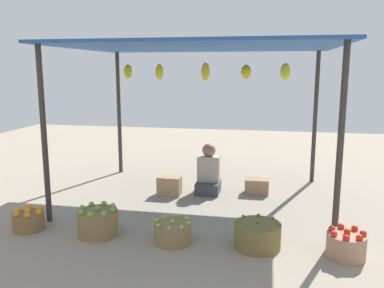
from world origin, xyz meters
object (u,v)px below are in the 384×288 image
(vendor_person, at_px, (209,174))
(wooden_crate_stacked_rear, at_px, (169,186))
(basket_limes, at_px, (173,232))
(basket_green_apples, at_px, (98,222))
(basket_green_chilies, at_px, (257,235))
(wooden_crate_near_vendor, at_px, (257,186))
(basket_red_tomatoes, at_px, (346,245))
(basket_oranges, at_px, (29,220))

(vendor_person, distance_m, wooden_crate_stacked_rear, 0.64)
(basket_limes, height_order, wooden_crate_stacked_rear, wooden_crate_stacked_rear)
(basket_green_apples, xyz_separation_m, basket_limes, (0.91, -0.04, -0.04))
(basket_green_apples, distance_m, basket_green_chilies, 1.84)
(basket_limes, height_order, wooden_crate_near_vendor, basket_limes)
(vendor_person, xyz_separation_m, basket_red_tomatoes, (1.73, -1.94, -0.16))
(basket_green_apples, relative_size, basket_green_chilies, 0.91)
(basket_green_chilies, relative_size, wooden_crate_stacked_rear, 1.45)
(vendor_person, height_order, basket_limes, vendor_person)
(basket_red_tomatoes, height_order, wooden_crate_stacked_rear, basket_red_tomatoes)
(basket_limes, relative_size, basket_green_chilies, 0.82)
(vendor_person, height_order, basket_oranges, vendor_person)
(basket_limes, bearing_deg, basket_green_chilies, 3.16)
(basket_oranges, xyz_separation_m, basket_limes, (1.80, -0.03, 0.00))
(basket_oranges, distance_m, basket_limes, 1.80)
(basket_red_tomatoes, bearing_deg, basket_oranges, 179.24)
(vendor_person, bearing_deg, basket_oranges, -135.37)
(basket_limes, height_order, basket_red_tomatoes, basket_red_tomatoes)
(basket_green_apples, relative_size, basket_limes, 1.11)
(wooden_crate_stacked_rear, bearing_deg, basket_green_apples, -105.25)
(basket_green_chilies, height_order, basket_red_tomatoes, basket_red_tomatoes)
(wooden_crate_stacked_rear, bearing_deg, basket_green_chilies, -49.45)
(vendor_person, height_order, basket_green_chilies, vendor_person)
(basket_green_apples, bearing_deg, basket_green_chilies, 0.41)
(vendor_person, xyz_separation_m, basket_green_chilies, (0.82, -1.87, -0.16))
(basket_limes, distance_m, wooden_crate_stacked_rear, 1.74)
(basket_red_tomatoes, height_order, wooden_crate_near_vendor, basket_red_tomatoes)
(basket_green_apples, distance_m, wooden_crate_near_vendor, 2.65)
(basket_oranges, xyz_separation_m, wooden_crate_stacked_rear, (1.34, 1.65, 0.03))
(basket_oranges, height_order, basket_green_chilies, basket_green_chilies)
(basket_limes, bearing_deg, basket_green_apples, 177.59)
(basket_oranges, bearing_deg, basket_red_tomatoes, -0.76)
(basket_green_apples, relative_size, wooden_crate_near_vendor, 1.27)
(vendor_person, bearing_deg, basket_green_apples, -118.38)
(basket_oranges, distance_m, basket_red_tomatoes, 3.64)
(basket_green_chilies, relative_size, wooden_crate_near_vendor, 1.39)
(wooden_crate_near_vendor, height_order, wooden_crate_stacked_rear, wooden_crate_stacked_rear)
(basket_red_tomatoes, bearing_deg, wooden_crate_stacked_rear, 143.61)
(vendor_person, xyz_separation_m, basket_limes, (-0.11, -1.93, -0.18))
(basket_limes, height_order, basket_green_chilies, basket_green_chilies)
(basket_green_apples, relative_size, basket_red_tomatoes, 1.17)
(basket_green_apples, bearing_deg, wooden_crate_near_vendor, 48.04)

